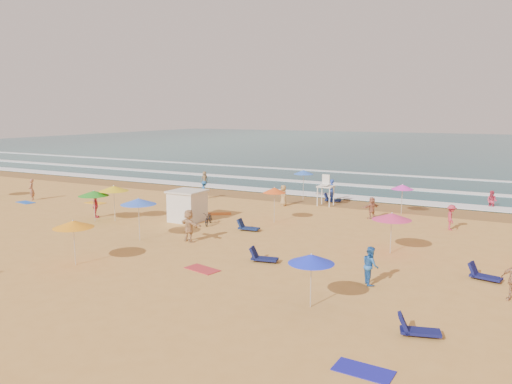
% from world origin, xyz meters
% --- Properties ---
extents(ground, '(220.00, 220.00, 0.00)m').
position_xyz_m(ground, '(0.00, 0.00, 0.00)').
color(ground, gold).
rests_on(ground, ground).
extents(ocean, '(220.00, 140.00, 0.18)m').
position_xyz_m(ocean, '(0.00, 84.00, 0.00)').
color(ocean, '#0C4756').
rests_on(ocean, ground).
extents(wet_sand, '(220.00, 220.00, 0.00)m').
position_xyz_m(wet_sand, '(0.00, 12.50, 0.01)').
color(wet_sand, olive).
rests_on(wet_sand, ground).
extents(surf_foam, '(200.00, 18.70, 0.05)m').
position_xyz_m(surf_foam, '(0.00, 21.32, 0.10)').
color(surf_foam, white).
rests_on(surf_foam, ground).
extents(cabana, '(2.00, 2.00, 2.00)m').
position_xyz_m(cabana, '(-4.48, 1.05, 1.00)').
color(cabana, silver).
rests_on(cabana, ground).
extents(cabana_roof, '(2.20, 2.20, 0.12)m').
position_xyz_m(cabana_roof, '(-4.48, 1.05, 2.06)').
color(cabana_roof, silver).
rests_on(cabana_roof, cabana).
extents(bicycle, '(1.11, 1.73, 0.86)m').
position_xyz_m(bicycle, '(-2.58, 0.75, 0.43)').
color(bicycle, black).
rests_on(bicycle, ground).
extents(lifeguard_stand, '(1.20, 1.20, 2.10)m').
position_xyz_m(lifeguard_stand, '(1.93, 10.76, 1.05)').
color(lifeguard_stand, white).
rests_on(lifeguard_stand, ground).
extents(beach_umbrellas, '(55.90, 31.27, 0.80)m').
position_xyz_m(beach_umbrellas, '(-0.27, -1.26, 2.14)').
color(beach_umbrellas, blue).
rests_on(beach_umbrellas, ground).
extents(loungers, '(47.62, 26.73, 0.34)m').
position_xyz_m(loungers, '(2.33, -2.77, 0.17)').
color(loungers, '#101F51').
rests_on(loungers, ground).
extents(towels, '(46.69, 25.10, 0.03)m').
position_xyz_m(towels, '(1.96, -3.22, 0.01)').
color(towels, red).
rests_on(towels, ground).
extents(beachgoers, '(41.23, 23.21, 2.12)m').
position_xyz_m(beachgoers, '(1.53, 4.77, 0.79)').
color(beachgoers, tan).
rests_on(beachgoers, ground).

